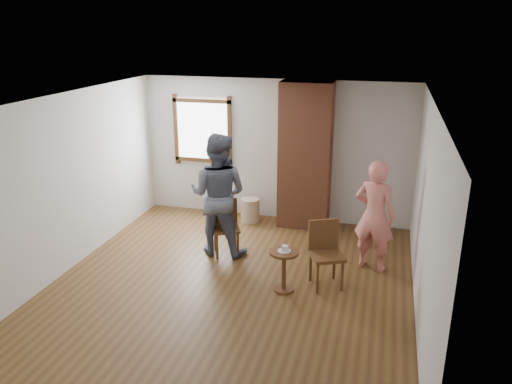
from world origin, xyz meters
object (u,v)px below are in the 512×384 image
stoneware_crock (250,210)px  side_table (284,264)px  dining_chair_left (226,224)px  dining_chair_right (325,250)px  man (218,195)px  person_pink (375,216)px

stoneware_crock → side_table: side_table is taller
dining_chair_left → side_table: 1.51m
dining_chair_left → dining_chair_right: (1.67, -0.62, 0.03)m
dining_chair_left → man: size_ratio=0.45×
dining_chair_left → man: man is taller
stoneware_crock → man: man is taller
dining_chair_right → man: (-1.78, 0.60, 0.46)m
side_table → person_pink: 1.58m
person_pink → dining_chair_left: bearing=18.7°
side_table → person_pink: size_ratio=0.35×
dining_chair_left → dining_chair_right: dining_chair_right is taller
dining_chair_right → side_table: 0.64m
dining_chair_right → dining_chair_left: bearing=135.1°
dining_chair_left → person_pink: 2.33m
stoneware_crock → side_table: size_ratio=0.74×
dining_chair_left → side_table: dining_chair_left is taller
side_table → person_pink: (1.14, 1.01, 0.44)m
dining_chair_right → person_pink: (0.62, 0.65, 0.32)m
man → stoneware_crock: bearing=-93.6°
person_pink → side_table: bearing=59.2°
side_table → stoneware_crock: bearing=115.9°
stoneware_crock → dining_chair_left: (-0.02, -1.37, 0.27)m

